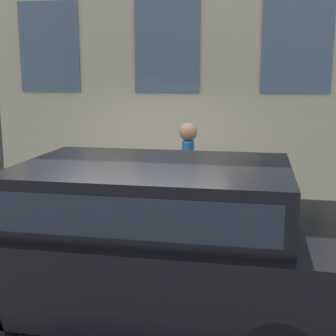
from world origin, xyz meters
The scene contains 5 objects.
ground_plane centered at (0.00, 0.00, 0.00)m, with size 80.00×80.00×0.00m, color #47474C.
sidewalk centered at (1.30, 0.00, 0.09)m, with size 2.61×60.00×0.17m.
fire_hydrant centered at (0.53, -0.11, 0.61)m, with size 0.35×0.46×0.85m.
person centered at (0.96, -0.63, 1.18)m, with size 0.40×0.27×1.66m.
parked_truck_black_near centered at (-1.32, -0.56, 0.95)m, with size 2.09×4.28×1.65m.
Camera 1 is at (-5.73, -1.61, 2.51)m, focal length 50.00 mm.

